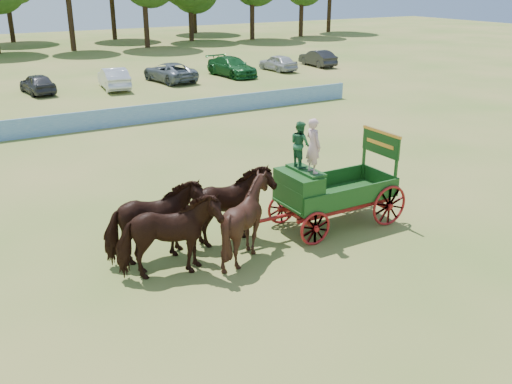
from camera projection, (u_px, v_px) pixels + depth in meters
name	position (u px, v px, depth m)	size (l,w,h in m)	color
ground	(394.00, 228.00, 18.83)	(160.00, 160.00, 0.00)	#9B7F46
horse_lead_left	(169.00, 237.00, 15.41)	(1.29, 2.82, 2.39)	black
horse_lead_right	(154.00, 223.00, 16.30)	(1.29, 2.82, 2.39)	black
horse_wheel_left	(246.00, 219.00, 16.54)	(1.93, 2.17, 2.39)	black
horse_wheel_right	(229.00, 207.00, 17.43)	(1.29, 2.82, 2.39)	black
farm_dray	(318.00, 182.00, 18.23)	(6.00, 2.00, 3.85)	#A41D10
sponsor_banner	(163.00, 112.00, 32.72)	(26.00, 0.08, 1.05)	#1F68A9
parked_cars	(66.00, 81.00, 40.93)	(47.36, 6.73, 1.65)	silver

